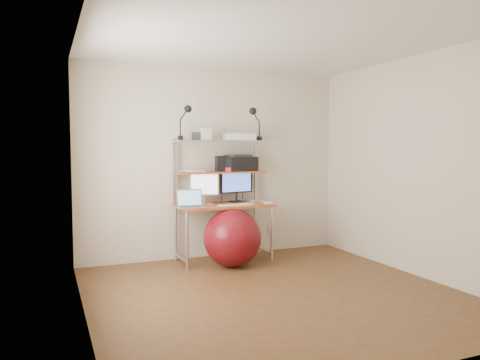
# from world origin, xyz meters

# --- Properties ---
(room) EXTENTS (3.60, 3.60, 3.60)m
(room) POSITION_xyz_m (0.00, 0.00, 1.25)
(room) COLOR brown
(room) RESTS_ON ground
(computer_desk) EXTENTS (1.20, 0.60, 1.57)m
(computer_desk) POSITION_xyz_m (0.00, 1.50, 0.96)
(computer_desk) COLOR #B54923
(computer_desk) RESTS_ON ground
(desktop) EXTENTS (1.20, 0.60, 0.00)m
(desktop) POSITION_xyz_m (0.00, 1.44, 0.74)
(desktop) COLOR #B54923
(desktop) RESTS_ON computer_desk
(mid_shelf) EXTENTS (1.18, 0.34, 0.00)m
(mid_shelf) POSITION_xyz_m (0.00, 1.57, 1.15)
(mid_shelf) COLOR #B54923
(mid_shelf) RESTS_ON computer_desk
(top_shelf) EXTENTS (1.18, 0.34, 0.00)m
(top_shelf) POSITION_xyz_m (0.00, 1.57, 1.55)
(top_shelf) COLOR #B7B6BB
(top_shelf) RESTS_ON computer_desk
(floor) EXTENTS (3.60, 3.60, 0.00)m
(floor) POSITION_xyz_m (0.00, 0.00, 0.00)
(floor) COLOR brown
(floor) RESTS_ON ground
(wall_outlet) EXTENTS (0.08, 0.01, 0.12)m
(wall_outlet) POSITION_xyz_m (0.85, 1.79, 0.30)
(wall_outlet) COLOR silver
(wall_outlet) RESTS_ON room
(monitor_silver) EXTENTS (0.38, 0.15, 0.43)m
(monitor_silver) POSITION_xyz_m (-0.23, 1.52, 0.97)
(monitor_silver) COLOR #B0B0B5
(monitor_silver) RESTS_ON desktop
(monitor_black) EXTENTS (0.48, 0.16, 0.48)m
(monitor_black) POSITION_xyz_m (0.24, 1.60, 0.98)
(monitor_black) COLOR black
(monitor_black) RESTS_ON desktop
(laptop) EXTENTS (0.33, 0.28, 0.27)m
(laptop) POSITION_xyz_m (-0.49, 1.28, 0.79)
(laptop) COLOR silver
(laptop) RESTS_ON desktop
(keyboard) EXTENTS (0.45, 0.15, 0.01)m
(keyboard) POSITION_xyz_m (0.10, 1.27, 0.75)
(keyboard) COLOR silver
(keyboard) RESTS_ON desktop
(mouse) EXTENTS (0.11, 0.08, 0.03)m
(mouse) POSITION_xyz_m (0.54, 1.26, 0.75)
(mouse) COLOR silver
(mouse) RESTS_ON desktop
(mac_mini) EXTENTS (0.22, 0.22, 0.04)m
(mac_mini) POSITION_xyz_m (0.43, 1.51, 0.76)
(mac_mini) COLOR silver
(mac_mini) RESTS_ON desktop
(phone) EXTENTS (0.11, 0.14, 0.01)m
(phone) POSITION_xyz_m (-0.07, 1.32, 0.74)
(phone) COLOR black
(phone) RESTS_ON desktop
(printer) EXTENTS (0.52, 0.42, 0.22)m
(printer) POSITION_xyz_m (0.27, 1.61, 1.25)
(printer) COLOR black
(printer) RESTS_ON mid_shelf
(nas_cube) EXTENTS (0.15, 0.15, 0.20)m
(nas_cube) POSITION_xyz_m (0.02, 1.58, 1.25)
(nas_cube) COLOR black
(nas_cube) RESTS_ON mid_shelf
(red_box) EXTENTS (0.22, 0.18, 0.05)m
(red_box) POSITION_xyz_m (0.16, 1.50, 1.18)
(red_box) COLOR #AF321C
(red_box) RESTS_ON mid_shelf
(scanner) EXTENTS (0.39, 0.27, 0.10)m
(scanner) POSITION_xyz_m (0.26, 1.55, 1.60)
(scanner) COLOR silver
(scanner) RESTS_ON top_shelf
(box_white) EXTENTS (0.13, 0.11, 0.15)m
(box_white) POSITION_xyz_m (-0.21, 1.53, 1.62)
(box_white) COLOR silver
(box_white) RESTS_ON top_shelf
(box_grey) EXTENTS (0.12, 0.12, 0.10)m
(box_grey) POSITION_xyz_m (-0.32, 1.59, 1.60)
(box_grey) COLOR #2E2D30
(box_grey) RESTS_ON top_shelf
(clip_lamp_left) EXTENTS (0.17, 0.10, 0.43)m
(clip_lamp_left) POSITION_xyz_m (-0.46, 1.50, 1.87)
(clip_lamp_left) COLOR black
(clip_lamp_left) RESTS_ON top_shelf
(clip_lamp_right) EXTENTS (0.17, 0.10, 0.43)m
(clip_lamp_right) POSITION_xyz_m (0.45, 1.49, 1.86)
(clip_lamp_right) COLOR black
(clip_lamp_right) RESTS_ON top_shelf
(exercise_ball) EXTENTS (0.71, 0.71, 0.71)m
(exercise_ball) POSITION_xyz_m (0.01, 1.15, 0.35)
(exercise_ball) COLOR maroon
(exercise_ball) RESTS_ON floor
(paper_stack) EXTENTS (0.34, 0.40, 0.02)m
(paper_stack) POSITION_xyz_m (-0.37, 1.57, 1.16)
(paper_stack) COLOR white
(paper_stack) RESTS_ON mid_shelf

